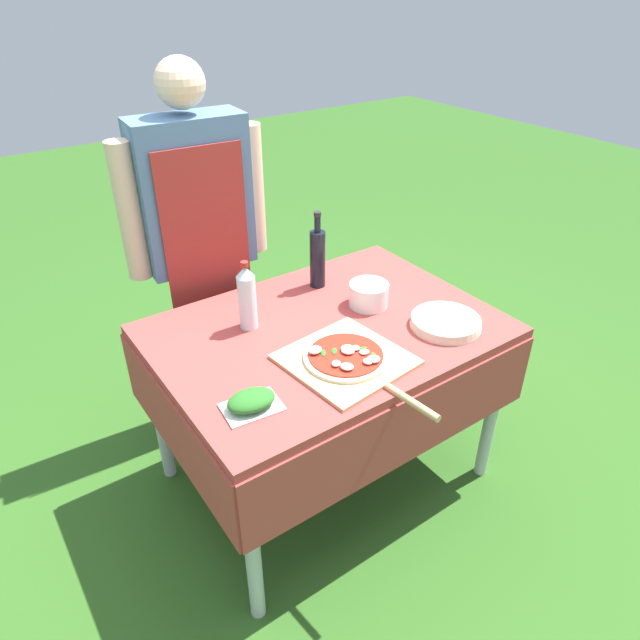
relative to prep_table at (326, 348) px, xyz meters
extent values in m
plane|color=#2D5B1E|center=(0.00, 0.00, -0.65)|extent=(12.00, 12.00, 0.00)
cube|color=#A83D38|center=(0.00, 0.00, 0.08)|extent=(1.22, 0.88, 0.04)
cube|color=#A83D38|center=(0.00, -0.44, -0.08)|extent=(1.22, 0.01, 0.28)
cube|color=#A83D38|center=(0.00, 0.44, -0.08)|extent=(1.22, 0.01, 0.28)
cube|color=#A83D38|center=(-0.61, 0.00, -0.08)|extent=(0.01, 0.88, 0.28)
cube|color=#A83D38|center=(0.61, 0.00, -0.08)|extent=(0.01, 0.88, 0.28)
cylinder|color=#B7B7BC|center=(-0.55, -0.38, -0.30)|extent=(0.05, 0.05, 0.71)
cylinder|color=#B7B7BC|center=(0.55, -0.38, -0.30)|extent=(0.05, 0.05, 0.71)
cylinder|color=#B7B7BC|center=(-0.55, 0.38, -0.30)|extent=(0.05, 0.05, 0.71)
cylinder|color=#B7B7BC|center=(0.55, 0.38, -0.30)|extent=(0.05, 0.05, 0.71)
cylinder|color=#70604C|center=(-0.11, 0.63, -0.25)|extent=(0.12, 0.12, 0.80)
cylinder|color=#70604C|center=(-0.27, 0.64, -0.25)|extent=(0.12, 0.12, 0.80)
cube|color=#4C7099|center=(-0.19, 0.64, 0.45)|extent=(0.44, 0.22, 0.60)
cube|color=#9E2D28|center=(-0.19, 0.54, 0.22)|extent=(0.34, 0.03, 0.87)
cylinder|color=beige|center=(0.07, 0.62, 0.42)|extent=(0.09, 0.09, 0.53)
cylinder|color=beige|center=(-0.44, 0.66, 0.42)|extent=(0.09, 0.09, 0.53)
sphere|color=beige|center=(-0.19, 0.64, 0.85)|extent=(0.18, 0.18, 0.18)
cube|color=tan|center=(-0.07, -0.21, 0.10)|extent=(0.41, 0.41, 0.01)
cylinder|color=tan|center=(-0.04, -0.49, 0.10)|extent=(0.05, 0.21, 0.02)
cylinder|color=beige|center=(-0.07, -0.21, 0.11)|extent=(0.28, 0.28, 0.01)
cylinder|color=#B22819|center=(-0.07, -0.21, 0.12)|extent=(0.25, 0.25, 0.00)
ellipsoid|color=white|center=(-0.12, -0.27, 0.13)|extent=(0.05, 0.06, 0.02)
ellipsoid|color=white|center=(-0.04, -0.29, 0.13)|extent=(0.03, 0.04, 0.01)
ellipsoid|color=white|center=(-0.13, -0.24, 0.13)|extent=(0.04, 0.04, 0.01)
ellipsoid|color=white|center=(-0.06, -0.21, 0.13)|extent=(0.06, 0.06, 0.02)
ellipsoid|color=white|center=(-0.15, -0.14, 0.13)|extent=(0.05, 0.05, 0.02)
ellipsoid|color=white|center=(-0.02, -0.29, 0.13)|extent=(0.05, 0.05, 0.02)
ellipsoid|color=white|center=(-0.05, -0.20, 0.13)|extent=(0.06, 0.06, 0.02)
ellipsoid|color=white|center=(-0.02, -0.24, 0.13)|extent=(0.04, 0.03, 0.01)
ellipsoid|color=white|center=(-0.03, -0.21, 0.13)|extent=(0.04, 0.04, 0.01)
ellipsoid|color=#286B23|center=(-0.09, -0.17, 0.12)|extent=(0.04, 0.04, 0.00)
ellipsoid|color=#286B23|center=(-0.01, -0.22, 0.12)|extent=(0.04, 0.02, 0.00)
ellipsoid|color=#286B23|center=(-0.13, -0.16, 0.12)|extent=(0.03, 0.04, 0.00)
ellipsoid|color=#286B23|center=(0.00, -0.27, 0.12)|extent=(0.03, 0.03, 0.00)
cylinder|color=black|center=(0.16, 0.28, 0.21)|extent=(0.06, 0.06, 0.23)
cylinder|color=black|center=(0.16, 0.28, 0.36)|extent=(0.03, 0.03, 0.07)
cylinder|color=#232326|center=(0.16, 0.28, 0.40)|extent=(0.03, 0.03, 0.02)
cylinder|color=silver|center=(-0.23, 0.16, 0.19)|extent=(0.07, 0.07, 0.20)
cone|color=silver|center=(-0.23, 0.16, 0.32)|extent=(0.07, 0.07, 0.04)
cylinder|color=#B22823|center=(-0.23, 0.16, 0.34)|extent=(0.03, 0.03, 0.02)
cube|color=silver|center=(-0.44, -0.23, 0.10)|extent=(0.18, 0.14, 0.01)
ellipsoid|color=#286B23|center=(-0.44, -0.23, 0.12)|extent=(0.16, 0.12, 0.05)
cylinder|color=silver|center=(0.23, 0.04, 0.14)|extent=(0.15, 0.15, 0.09)
cylinder|color=beige|center=(0.36, -0.24, 0.10)|extent=(0.26, 0.26, 0.00)
cylinder|color=beige|center=(0.36, -0.24, 0.10)|extent=(0.26, 0.26, 0.00)
cylinder|color=beige|center=(0.36, -0.24, 0.11)|extent=(0.25, 0.25, 0.00)
cylinder|color=beige|center=(0.36, -0.24, 0.11)|extent=(0.25, 0.25, 0.00)
cylinder|color=beige|center=(0.36, -0.24, 0.12)|extent=(0.25, 0.25, 0.00)
cylinder|color=beige|center=(0.36, -0.24, 0.12)|extent=(0.25, 0.25, 0.00)
cylinder|color=beige|center=(0.36, -0.24, 0.13)|extent=(0.25, 0.25, 0.00)
camera|label=1|loc=(-1.02, -1.41, 1.21)|focal=32.00mm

